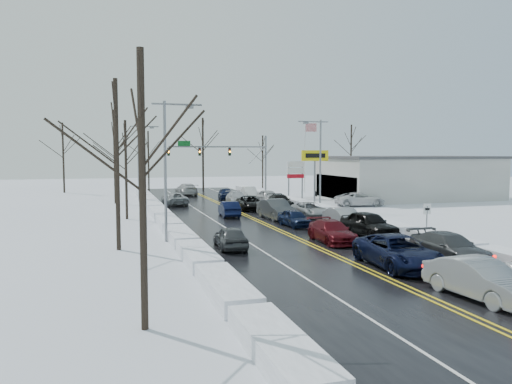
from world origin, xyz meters
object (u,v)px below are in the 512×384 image
object	(u,v)px
traffic_signal_mast	(229,155)
tires_plus_sign	(315,159)
flagpole	(306,151)
oncoming_car_0	(229,217)
dealership_building	(408,177)

from	to	relation	value
traffic_signal_mast	tires_plus_sign	distance (m)	13.92
flagpole	oncoming_car_0	world-z (taller)	flagpole
flagpole	traffic_signal_mast	bearing A→B (deg)	-170.27
tires_plus_sign	traffic_signal_mast	bearing A→B (deg)	120.46
traffic_signal_mast	dealership_building	bearing A→B (deg)	-25.95
dealership_building	oncoming_car_0	world-z (taller)	dealership_building
oncoming_car_0	tires_plus_sign	bearing A→B (deg)	-139.42
traffic_signal_mast	flagpole	xyz separation A→B (m)	(11.72, 2.01, 0.45)
tires_plus_sign	flagpole	bearing A→B (deg)	71.56
tires_plus_sign	flagpole	distance (m)	14.79
dealership_building	oncoming_car_0	size ratio (longest dim) A/B	4.85
traffic_signal_mast	oncoming_car_0	bearing A→B (deg)	-103.69
traffic_signal_mast	tires_plus_sign	bearing A→B (deg)	-59.54
oncoming_car_0	traffic_signal_mast	bearing A→B (deg)	-99.41
dealership_building	oncoming_car_0	bearing A→B (deg)	-156.90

